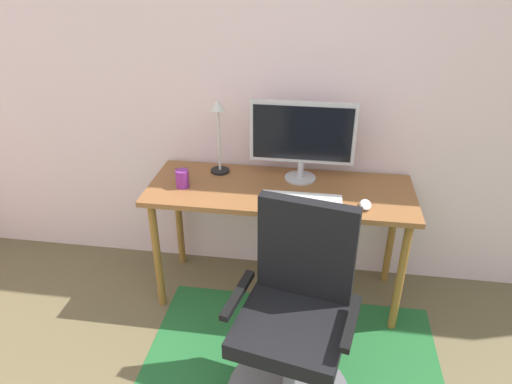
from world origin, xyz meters
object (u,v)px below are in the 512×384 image
Objects in this scene: computer_mouse at (365,205)px; office_chair at (294,333)px; keyboard at (301,199)px; cell_phone at (182,174)px; coffee_cup at (182,179)px; desk at (280,201)px; desk_lamp at (218,128)px; monitor at (302,135)px.

office_chair reaches higher than computer_mouse.
computer_mouse is 0.10× the size of office_chair.
cell_phone is at bearing 163.30° from keyboard.
office_chair is at bearing -118.47° from computer_mouse.
coffee_cup reaches higher than cell_phone.
desk_lamp reaches higher than desk.
desk is at bearing -22.74° from desk_lamp.
cell_phone is (-0.72, 0.22, -0.00)m from keyboard.
office_chair is (0.69, -0.67, -0.41)m from coffee_cup.
monitor reaches higher than office_chair.
desk is 0.56m from coffee_cup.
keyboard is 4.24× the size of coffee_cup.
office_chair is at bearing -88.13° from keyboard.
computer_mouse is at bearing -20.31° from desk_lamp.
coffee_cup is at bearing 174.95° from computer_mouse.
coffee_cup is 0.36m from desk_lamp.
office_chair is (-0.31, -0.58, -0.38)m from computer_mouse.
desk_lamp reaches higher than computer_mouse.
desk_lamp is (0.22, 0.07, 0.28)m from cell_phone.
computer_mouse is at bearing -38.80° from monitor.
desk is 0.61m from cell_phone.
cell_phone is at bearing -161.96° from desk_lamp.
monitor reaches higher than coffee_cup.
monitor is 0.59× the size of office_chair.
cell_phone is 0.36m from desk_lamp.
monitor is at bearing 141.20° from computer_mouse.
coffee_cup is 0.23× the size of desk_lamp.
coffee_cup is at bearing -92.26° from cell_phone.
office_chair reaches higher than cell_phone.
keyboard is 0.71m from office_chair.
coffee_cup is at bearing -126.99° from desk_lamp.
keyboard is 0.68m from coffee_cup.
desk is 3.34× the size of desk_lamp.
desk_lamp reaches higher than keyboard.
computer_mouse reaches higher than desk.
keyboard is at bearing 103.33° from office_chair.
desk_lamp is (-0.48, 0.02, 0.01)m from monitor.
computer_mouse is (0.36, -0.29, -0.25)m from monitor.
desk_lamp is at bearing 53.01° from coffee_cup.
cell_phone is at bearing 171.57° from desk.
keyboard is 0.64m from desk_lamp.
monitor is 0.71m from coffee_cup.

